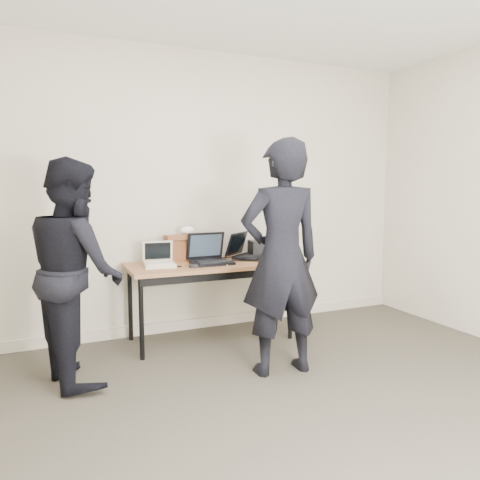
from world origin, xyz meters
TOP-DOWN VIEW (x-y plane):
  - room at (0.00, 0.00)m, footprint 4.60×4.60m
  - desk at (-0.08, 1.85)m, footprint 1.51×0.68m
  - laptop_beige at (-0.55, 1.88)m, footprint 0.29×0.29m
  - laptop_center at (-0.09, 1.86)m, footprint 0.36×0.34m
  - laptop_right at (0.34, 2.00)m, footprint 0.46×0.46m
  - leather_satchel at (-0.26, 2.08)m, footprint 0.36×0.18m
  - tissue at (-0.23, 2.08)m, footprint 0.14×0.11m
  - equipment_box at (0.55, 2.04)m, footprint 0.30×0.27m
  - power_brick at (-0.30, 1.68)m, footprint 0.07×0.05m
  - cables at (0.02, 1.87)m, footprint 1.16×0.42m
  - person_typist at (0.14, 0.94)m, footprint 0.67×0.45m
  - person_observer at (-1.28, 1.44)m, footprint 0.75×0.89m
  - baseboard at (0.00, 2.23)m, footprint 4.50×0.03m

SIDE VIEW (x-z plane):
  - baseboard at x=0.00m, z-range 0.00..0.10m
  - desk at x=-0.08m, z-range 0.30..1.02m
  - cables at x=0.02m, z-range 0.72..0.73m
  - power_brick at x=-0.30m, z-range 0.72..0.75m
  - laptop_beige at x=-0.55m, z-range 0.66..0.87m
  - laptop_right at x=0.34m, z-range 0.65..0.90m
  - laptop_center at x=-0.09m, z-range 0.65..0.92m
  - equipment_box at x=0.55m, z-range 0.72..0.87m
  - person_observer at x=-1.28m, z-range 0.00..1.62m
  - leather_satchel at x=-0.26m, z-range 0.72..0.97m
  - person_typist at x=0.14m, z-range 0.00..1.77m
  - tissue at x=-0.23m, z-range 0.97..1.04m
  - room at x=0.00m, z-range -0.05..2.75m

